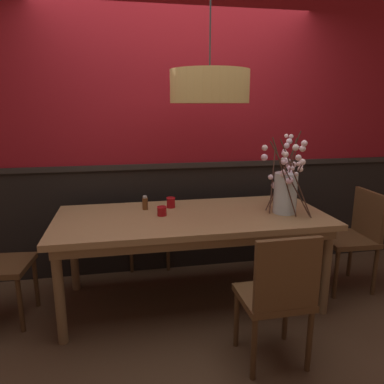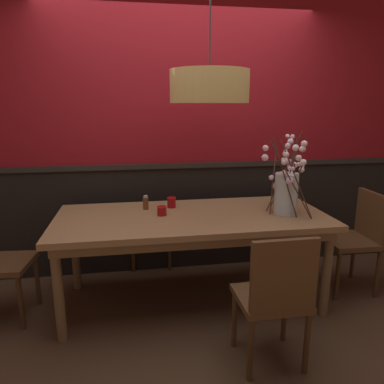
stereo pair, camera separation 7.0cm
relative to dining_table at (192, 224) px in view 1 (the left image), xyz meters
name	(u,v)px [view 1 (the left image)]	position (x,y,z in m)	size (l,w,h in m)	color
ground_plane	(192,300)	(0.00, 0.00, -0.69)	(24.00, 24.00, 0.00)	#4C3321
back_wall	(178,133)	(0.00, 0.72, 0.69)	(6.17, 0.14, 2.76)	black
dining_table	(192,224)	(0.00, 0.00, 0.00)	(2.18, 0.96, 0.77)	#997047
chair_far_side_left	(149,212)	(-0.29, 0.87, -0.14)	(0.46, 0.43, 0.98)	brown
chair_near_side_right	(278,293)	(0.37, -0.88, -0.18)	(0.43, 0.39, 0.90)	brown
chair_head_east_end	(354,233)	(1.48, -0.02, -0.18)	(0.44, 0.44, 0.90)	brown
vase_with_blossoms	(286,189)	(0.76, -0.09, 0.28)	(0.37, 0.50, 0.67)	silver
candle_holder_nearer_center	(162,211)	(-0.24, 0.02, 0.12)	(0.08, 0.08, 0.08)	#9E0F14
candle_holder_nearer_edge	(171,202)	(-0.14, 0.24, 0.13)	(0.08, 0.08, 0.09)	#9E0F14
condiment_bottle	(145,203)	(-0.36, 0.22, 0.14)	(0.05, 0.05, 0.12)	brown
pendant_lamp	(210,87)	(0.12, -0.08, 1.08)	(0.58, 0.58, 1.11)	tan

